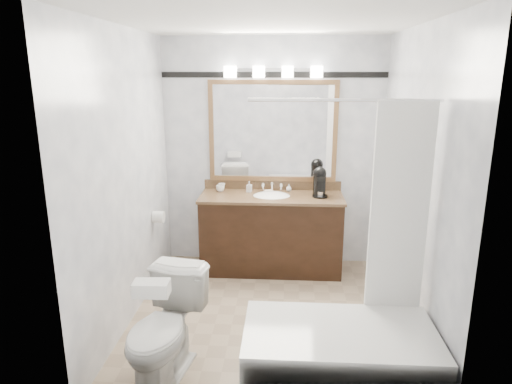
# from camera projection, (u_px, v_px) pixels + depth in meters

# --- Properties ---
(room) EXTENTS (2.42, 2.62, 2.52)m
(room) POSITION_uv_depth(u_px,v_px,m) (268.00, 181.00, 3.79)
(room) COLOR tan
(room) RESTS_ON ground
(vanity) EXTENTS (1.53, 0.58, 0.97)m
(vanity) POSITION_uv_depth(u_px,v_px,m) (271.00, 231.00, 4.98)
(vanity) COLOR black
(vanity) RESTS_ON ground
(mirror) EXTENTS (1.40, 0.04, 1.10)m
(mirror) POSITION_uv_depth(u_px,v_px,m) (273.00, 132.00, 4.96)
(mirror) COLOR olive
(mirror) RESTS_ON room
(vanity_light_bar) EXTENTS (1.02, 0.14, 0.12)m
(vanity_light_bar) POSITION_uv_depth(u_px,v_px,m) (273.00, 71.00, 4.75)
(vanity_light_bar) COLOR silver
(vanity_light_bar) RESTS_ON room
(accent_stripe) EXTENTS (2.40, 0.01, 0.06)m
(accent_stripe) POSITION_uv_depth(u_px,v_px,m) (273.00, 75.00, 4.82)
(accent_stripe) COLOR black
(accent_stripe) RESTS_ON room
(bathtub) EXTENTS (1.30, 0.75, 1.96)m
(bathtub) POSITION_uv_depth(u_px,v_px,m) (342.00, 350.00, 3.14)
(bathtub) COLOR white
(bathtub) RESTS_ON ground
(tp_roll) EXTENTS (0.11, 0.12, 0.12)m
(tp_roll) POSITION_uv_depth(u_px,v_px,m) (159.00, 217.00, 4.64)
(tp_roll) COLOR white
(tp_roll) RESTS_ON room
(toilet) EXTENTS (0.56, 0.82, 0.77)m
(toilet) POSITION_uv_depth(u_px,v_px,m) (164.00, 330.00, 3.19)
(toilet) COLOR white
(toilet) RESTS_ON ground
(tissue_box) EXTENTS (0.23, 0.13, 0.09)m
(tissue_box) POSITION_uv_depth(u_px,v_px,m) (151.00, 288.00, 2.86)
(tissue_box) COLOR white
(tissue_box) RESTS_ON toilet
(coffee_maker) EXTENTS (0.16, 0.21, 0.31)m
(coffee_maker) POSITION_uv_depth(u_px,v_px,m) (320.00, 181.00, 4.82)
(coffee_maker) COLOR black
(coffee_maker) RESTS_ON vanity
(cup_left) EXTENTS (0.11, 0.11, 0.07)m
(cup_left) POSITION_uv_depth(u_px,v_px,m) (220.00, 188.00, 5.02)
(cup_left) COLOR white
(cup_left) RESTS_ON vanity
(cup_right) EXTENTS (0.09, 0.09, 0.07)m
(cup_right) POSITION_uv_depth(u_px,v_px,m) (222.00, 186.00, 5.11)
(cup_right) COLOR white
(cup_right) RESTS_ON vanity
(soap_bottle_a) EXTENTS (0.06, 0.07, 0.12)m
(soap_bottle_a) POSITION_uv_depth(u_px,v_px,m) (249.00, 187.00, 5.01)
(soap_bottle_a) COLOR white
(soap_bottle_a) RESTS_ON vanity
(soap_bottle_b) EXTENTS (0.07, 0.07, 0.08)m
(soap_bottle_b) POSITION_uv_depth(u_px,v_px,m) (289.00, 188.00, 5.04)
(soap_bottle_b) COLOR white
(soap_bottle_b) RESTS_ON vanity
(soap_bar) EXTENTS (0.10, 0.08, 0.03)m
(soap_bar) POSITION_uv_depth(u_px,v_px,m) (269.00, 191.00, 4.99)
(soap_bar) COLOR beige
(soap_bar) RESTS_ON vanity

